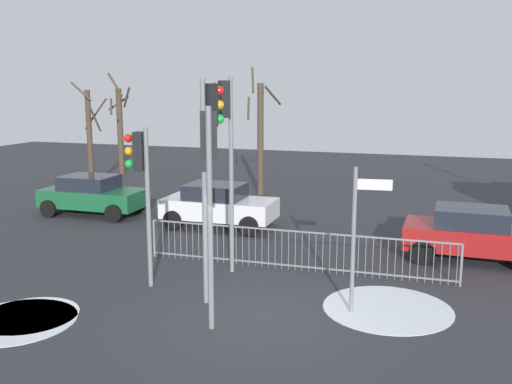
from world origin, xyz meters
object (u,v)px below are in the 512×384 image
Objects in this scene: traffic_light_mid_left at (209,167)px; bare_tree_right at (120,128)px; traffic_light_foreground_left at (209,142)px; direction_sign_post at (357,233)px; traffic_light_foreground_right at (226,131)px; traffic_light_mid_right at (141,171)px; car_white_trailing at (218,204)px; car_red_far at (475,233)px; car_green_near at (92,194)px; bare_tree_centre at (260,136)px; bare_tree_left at (90,136)px.

traffic_light_mid_left is 0.81× the size of bare_tree_right.
traffic_light_mid_left is at bearing -33.19° from traffic_light_foreground_left.
direction_sign_post is 21.52m from bare_tree_right.
bare_tree_right reaches higher than traffic_light_foreground_right.
traffic_light_mid_right is 6.36m from car_white_trailing.
traffic_light_mid_right is at bearing -147.37° from car_red_far.
direction_sign_post is 0.58× the size of bare_tree_right.
car_green_near is (-7.14, 4.69, -2.87)m from traffic_light_foreground_right.
traffic_light_mid_right is 0.69× the size of bare_tree_centre.
traffic_light_foreground_left is 8.13m from car_red_far.
car_green_near is at bearing 111.64° from traffic_light_mid_left.
traffic_light_foreground_left is 1.29× the size of car_white_trailing.
car_green_near is 10.22m from bare_tree_right.
traffic_light_foreground_right reaches higher than car_white_trailing.
bare_tree_centre is at bearing -21.01° from bare_tree_right.
bare_tree_left reaches higher than car_red_far.
traffic_light_foreground_left reaches higher than traffic_light_mid_left.
bare_tree_right reaches higher than bare_tree_left.
bare_tree_left is (-16.74, 6.76, 1.66)m from car_red_far.
direction_sign_post is 12.45m from car_green_near.
bare_tree_right is at bearing 158.99° from bare_tree_centre.
car_white_trailing is at bearing -3.63° from car_green_near.
car_green_near is at bearing 172.87° from traffic_light_foreground_left.
bare_tree_left is at bearing 148.04° from car_white_trailing.
traffic_light_foreground_right is 1.02× the size of traffic_light_foreground_left.
bare_tree_left is (-8.62, 5.37, 1.66)m from car_white_trailing.
bare_tree_right is (-9.42, 9.35, 1.75)m from car_white_trailing.
direction_sign_post is at bearing -102.54° from traffic_light_mid_right.
bare_tree_left is at bearing 27.11° from traffic_light_mid_right.
car_white_trailing is 0.99× the size of car_red_far.
car_white_trailing is (-2.39, 6.43, -2.81)m from traffic_light_foreground_left.
bare_tree_centre is at bearing 109.86° from direction_sign_post.
car_white_trailing is at bearing 144.82° from traffic_light_foreground_left.
direction_sign_post is 13.38m from bare_tree_centre.
bare_tree_left is at bearing -176.50° from bare_tree_centre.
bare_tree_right reaches higher than car_white_trailing.
traffic_light_mid_left is 0.79× the size of bare_tree_centre.
traffic_light_mid_left is 11.53m from car_green_near.
car_green_near is at bearing -55.82° from bare_tree_left.
traffic_light_foreground_left is (0.39, -1.98, -0.06)m from traffic_light_foreground_right.
bare_tree_left is (-10.63, 9.82, -1.21)m from traffic_light_foreground_right.
traffic_light_mid_right is at bearing -51.35° from bare_tree_left.
bare_tree_left reaches higher than car_green_near.
bare_tree_left is at bearing 9.58° from traffic_light_foreground_right.
traffic_light_mid_right is at bearing 121.90° from traffic_light_mid_left.
car_red_far is at bearing -101.10° from traffic_light_foreground_right.
traffic_light_foreground_left is 10.45m from car_green_near.
direction_sign_post is (3.14, 0.33, -1.83)m from traffic_light_foreground_left.
car_red_far is 20.64m from bare_tree_right.
bare_tree_left is at bearing 167.43° from traffic_light_foreground_left.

